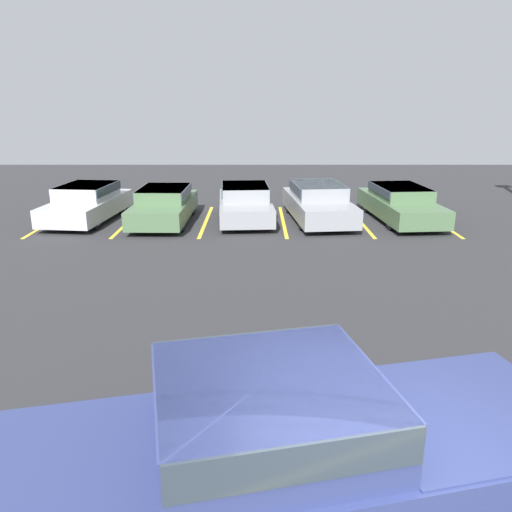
# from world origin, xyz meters

# --- Properties ---
(stall_stripe_a) EXTENTS (0.12, 4.78, 0.01)m
(stall_stripe_a) POSITION_xyz_m (-8.27, 13.88, 0.00)
(stall_stripe_a) COLOR yellow
(stall_stripe_a) RESTS_ON ground_plane
(stall_stripe_b) EXTENTS (0.12, 4.78, 0.01)m
(stall_stripe_b) POSITION_xyz_m (-5.54, 13.88, 0.00)
(stall_stripe_b) COLOR yellow
(stall_stripe_b) RESTS_ON ground_plane
(stall_stripe_c) EXTENTS (0.12, 4.78, 0.01)m
(stall_stripe_c) POSITION_xyz_m (-2.82, 13.88, 0.00)
(stall_stripe_c) COLOR yellow
(stall_stripe_c) RESTS_ON ground_plane
(stall_stripe_d) EXTENTS (0.12, 4.78, 0.01)m
(stall_stripe_d) POSITION_xyz_m (-0.10, 13.88, 0.00)
(stall_stripe_d) COLOR yellow
(stall_stripe_d) RESTS_ON ground_plane
(stall_stripe_e) EXTENTS (0.12, 4.78, 0.01)m
(stall_stripe_e) POSITION_xyz_m (2.62, 13.88, 0.00)
(stall_stripe_e) COLOR yellow
(stall_stripe_e) RESTS_ON ground_plane
(stall_stripe_f) EXTENTS (0.12, 4.78, 0.01)m
(stall_stripe_f) POSITION_xyz_m (5.34, 13.88, 0.00)
(stall_stripe_f) COLOR yellow
(stall_stripe_f) RESTS_ON ground_plane
(pickup_truck) EXTENTS (5.95, 3.17, 1.72)m
(pickup_truck) POSITION_xyz_m (-0.65, 0.67, 0.86)
(pickup_truck) COLOR navy
(pickup_truck) RESTS_ON ground_plane
(parked_sedan_a) EXTENTS (2.23, 4.39, 1.27)m
(parked_sedan_a) POSITION_xyz_m (-7.01, 14.02, 0.67)
(parked_sedan_a) COLOR #B7BABF
(parked_sedan_a) RESTS_ON ground_plane
(parked_sedan_b) EXTENTS (1.84, 4.35, 1.21)m
(parked_sedan_b) POSITION_xyz_m (-4.24, 13.73, 0.65)
(parked_sedan_b) COLOR #4C6B47
(parked_sedan_b) RESTS_ON ground_plane
(parked_sedan_c) EXTENTS (2.05, 4.41, 1.24)m
(parked_sedan_c) POSITION_xyz_m (-1.45, 14.09, 0.66)
(parked_sedan_c) COLOR gray
(parked_sedan_c) RESTS_ON ground_plane
(parked_sedan_d) EXTENTS (2.27, 4.74, 1.30)m
(parked_sedan_d) POSITION_xyz_m (1.13, 14.02, 0.69)
(parked_sedan_d) COLOR gray
(parked_sedan_d) RESTS_ON ground_plane
(parked_sedan_e) EXTENTS (2.15, 4.85, 1.21)m
(parked_sedan_e) POSITION_xyz_m (4.04, 14.07, 0.65)
(parked_sedan_e) COLOR #4C6B47
(parked_sedan_e) RESTS_ON ground_plane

